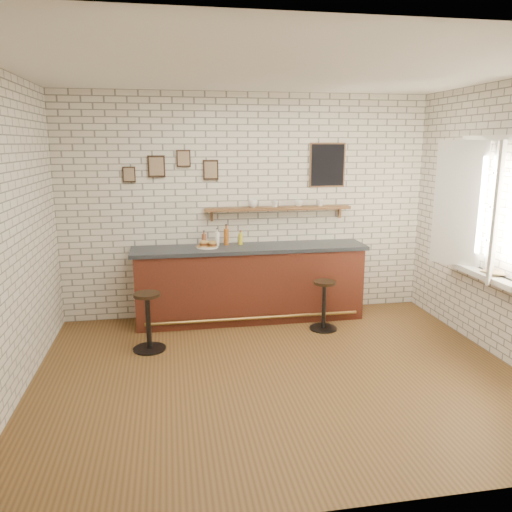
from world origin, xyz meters
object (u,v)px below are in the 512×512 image
(ciabatta_sandwich, at_px, (208,244))
(shelf_cup_d, at_px, (320,203))
(bar_stool_left, at_px, (148,320))
(bitters_bottle_amber, at_px, (226,237))
(bar_counter, at_px, (250,283))
(book_upper, at_px, (488,272))
(bar_stool_right, at_px, (324,304))
(sandwich_plate, at_px, (208,247))
(bitters_bottle_brown, at_px, (204,240))
(condiment_bottle_yellow, at_px, (240,239))
(shelf_cup_b, at_px, (275,204))
(book_lower, at_px, (488,273))
(shelf_cup_a, at_px, (253,204))
(bitters_bottle_white, at_px, (217,238))
(shelf_cup_c, at_px, (299,203))

(ciabatta_sandwich, distance_m, shelf_cup_d, 1.64)
(bar_stool_left, bearing_deg, bitters_bottle_amber, 43.58)
(bar_counter, distance_m, book_upper, 2.91)
(bar_stool_right, bearing_deg, sandwich_plate, 158.39)
(bitters_bottle_brown, distance_m, condiment_bottle_yellow, 0.49)
(bitters_bottle_amber, relative_size, bar_stool_left, 0.41)
(shelf_cup_b, bearing_deg, sandwich_plate, 114.14)
(condiment_bottle_yellow, height_order, bar_stool_right, condiment_bottle_yellow)
(book_lower, bearing_deg, bitters_bottle_amber, 130.44)
(sandwich_plate, xyz_separation_m, shelf_cup_a, (0.64, 0.18, 0.54))
(bar_stool_left, distance_m, shelf_cup_a, 2.10)
(bar_stool_left, xyz_separation_m, shelf_cup_d, (2.33, 1.03, 1.18))
(shelf_cup_a, xyz_separation_m, book_upper, (2.33, -1.78, -0.59))
(bitters_bottle_white, xyz_separation_m, book_upper, (2.82, -1.73, -0.14))
(bitters_bottle_amber, bearing_deg, book_lower, -32.60)
(bar_stool_left, xyz_separation_m, shelf_cup_b, (1.70, 1.03, 1.18))
(bitters_bottle_amber, distance_m, bar_stool_right, 1.56)
(bitters_bottle_brown, relative_size, condiment_bottle_yellow, 1.08)
(bitters_bottle_white, distance_m, bar_stool_left, 1.52)
(bitters_bottle_white, xyz_separation_m, shelf_cup_b, (0.80, 0.05, 0.44))
(bar_counter, distance_m, book_lower, 2.91)
(condiment_bottle_yellow, distance_m, book_lower, 3.05)
(bar_counter, xyz_separation_m, sandwich_plate, (-0.56, 0.02, 0.51))
(shelf_cup_b, bearing_deg, bitters_bottle_brown, 106.20)
(bitters_bottle_brown, bearing_deg, bar_counter, -14.31)
(sandwich_plate, xyz_separation_m, bitters_bottle_white, (0.14, 0.13, 0.09))
(shelf_cup_a, bearing_deg, bitters_bottle_brown, 159.36)
(bitters_bottle_amber, xyz_separation_m, condiment_bottle_yellow, (0.19, -0.00, -0.03))
(shelf_cup_a, relative_size, shelf_cup_b, 1.46)
(sandwich_plate, bearing_deg, bitters_bottle_amber, 26.29)
(bitters_bottle_white, relative_size, shelf_cup_d, 2.36)
(bitters_bottle_amber, distance_m, bar_stool_left, 1.61)
(sandwich_plate, bearing_deg, bitters_bottle_brown, 104.05)
(bitters_bottle_amber, bearing_deg, shelf_cup_c, 2.84)
(bar_counter, xyz_separation_m, shelf_cup_a, (0.08, 0.20, 1.05))
(bar_counter, xyz_separation_m, shelf_cup_d, (1.01, 0.20, 1.04))
(shelf_cup_c, bearing_deg, bar_stool_right, -142.64)
(shelf_cup_b, distance_m, shelf_cup_d, 0.63)
(ciabatta_sandwich, distance_m, bar_stool_left, 1.34)
(bar_stool_right, xyz_separation_m, book_lower, (1.54, -1.03, 0.60))
(bar_counter, relative_size, shelf_cup_d, 31.86)
(bar_stool_right, distance_m, book_lower, 1.94)
(bar_counter, height_order, book_lower, bar_counter)
(bar_stool_left, distance_m, book_lower, 3.84)
(bar_counter, distance_m, sandwich_plate, 0.76)
(condiment_bottle_yellow, xyz_separation_m, shelf_cup_c, (0.81, 0.05, 0.45))
(bar_stool_left, height_order, shelf_cup_a, shelf_cup_a)
(condiment_bottle_yellow, xyz_separation_m, shelf_cup_a, (0.18, 0.05, 0.46))
(shelf_cup_b, xyz_separation_m, shelf_cup_c, (0.33, 0.00, 0.00))
(bar_counter, bearing_deg, bitters_bottle_white, 160.17)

